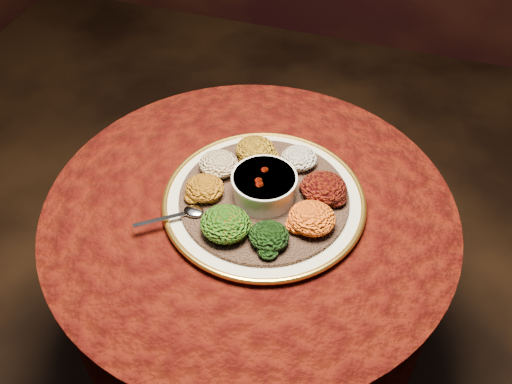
% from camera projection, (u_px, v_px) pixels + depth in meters
% --- Properties ---
extents(table, '(0.96, 0.96, 0.73)m').
position_uv_depth(table, '(250.00, 255.00, 1.45)').
color(table, black).
rests_on(table, ground).
extents(platter, '(0.54, 0.54, 0.02)m').
position_uv_depth(platter, '(264.00, 201.00, 1.32)').
color(platter, beige).
rests_on(platter, table).
extents(injera, '(0.49, 0.49, 0.01)m').
position_uv_depth(injera, '(264.00, 198.00, 1.31)').
color(injera, brown).
rests_on(injera, platter).
extents(stew_bowl, '(0.15, 0.15, 0.06)m').
position_uv_depth(stew_bowl, '(264.00, 185.00, 1.28)').
color(stew_bowl, silver).
rests_on(stew_bowl, injera).
extents(spoon, '(0.14, 0.10, 0.01)m').
position_uv_depth(spoon, '(189.00, 212.00, 1.26)').
color(spoon, silver).
rests_on(spoon, injera).
extents(portion_ayib, '(0.09, 0.08, 0.04)m').
position_uv_depth(portion_ayib, '(299.00, 158.00, 1.36)').
color(portion_ayib, silver).
rests_on(portion_ayib, injera).
extents(portion_kitfo, '(0.11, 0.10, 0.05)m').
position_uv_depth(portion_kitfo, '(324.00, 188.00, 1.29)').
color(portion_kitfo, black).
rests_on(portion_kitfo, injera).
extents(portion_tikil, '(0.10, 0.10, 0.05)m').
position_uv_depth(portion_tikil, '(312.00, 218.00, 1.22)').
color(portion_tikil, '#B1810E').
rests_on(portion_tikil, injera).
extents(portion_gomen, '(0.09, 0.08, 0.04)m').
position_uv_depth(portion_gomen, '(269.00, 236.00, 1.20)').
color(portion_gomen, black).
rests_on(portion_gomen, injera).
extents(portion_mixveg, '(0.11, 0.10, 0.05)m').
position_uv_depth(portion_mixveg, '(225.00, 224.00, 1.21)').
color(portion_mixveg, '#A53B0A').
rests_on(portion_mixveg, injera).
extents(portion_kik, '(0.09, 0.09, 0.04)m').
position_uv_depth(portion_kik, '(205.00, 188.00, 1.29)').
color(portion_kik, '#A0560E').
rests_on(portion_kik, injera).
extents(portion_timatim, '(0.09, 0.09, 0.05)m').
position_uv_depth(portion_timatim, '(219.00, 164.00, 1.34)').
color(portion_timatim, maroon).
rests_on(portion_timatim, injera).
extents(portion_shiro, '(0.10, 0.09, 0.05)m').
position_uv_depth(portion_shiro, '(255.00, 149.00, 1.38)').
color(portion_shiro, '#9F7113').
rests_on(portion_shiro, injera).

